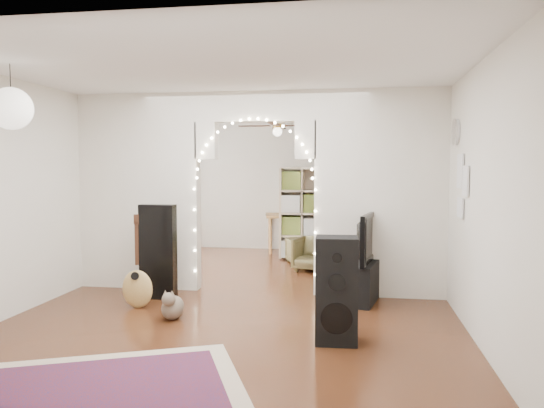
# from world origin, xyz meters

# --- Properties ---
(floor) EXTENTS (7.50, 7.50, 0.00)m
(floor) POSITION_xyz_m (0.00, 0.00, 0.00)
(floor) COLOR black
(floor) RESTS_ON ground
(ceiling) EXTENTS (5.00, 7.50, 0.02)m
(ceiling) POSITION_xyz_m (0.00, 0.00, 2.70)
(ceiling) COLOR white
(ceiling) RESTS_ON wall_back
(wall_back) EXTENTS (5.00, 0.02, 2.70)m
(wall_back) POSITION_xyz_m (0.00, 3.75, 1.35)
(wall_back) COLOR silver
(wall_back) RESTS_ON floor
(wall_front) EXTENTS (5.00, 0.02, 2.70)m
(wall_front) POSITION_xyz_m (0.00, -3.75, 1.35)
(wall_front) COLOR silver
(wall_front) RESTS_ON floor
(wall_left) EXTENTS (0.02, 7.50, 2.70)m
(wall_left) POSITION_xyz_m (-2.50, 0.00, 1.35)
(wall_left) COLOR silver
(wall_left) RESTS_ON floor
(wall_right) EXTENTS (0.02, 7.50, 2.70)m
(wall_right) POSITION_xyz_m (2.50, 0.00, 1.35)
(wall_right) COLOR silver
(wall_right) RESTS_ON floor
(divider_wall) EXTENTS (5.00, 0.20, 2.70)m
(divider_wall) POSITION_xyz_m (0.00, 0.00, 1.42)
(divider_wall) COLOR silver
(divider_wall) RESTS_ON floor
(fairy_lights) EXTENTS (1.64, 0.04, 1.60)m
(fairy_lights) POSITION_xyz_m (0.00, -0.13, 1.55)
(fairy_lights) COLOR #FFEABF
(fairy_lights) RESTS_ON divider_wall
(window) EXTENTS (0.04, 1.20, 1.40)m
(window) POSITION_xyz_m (-2.47, 1.80, 1.50)
(window) COLOR white
(window) RESTS_ON wall_left
(wall_clock) EXTENTS (0.03, 0.31, 0.31)m
(wall_clock) POSITION_xyz_m (2.48, -0.60, 2.10)
(wall_clock) COLOR white
(wall_clock) RESTS_ON wall_right
(picture_frames) EXTENTS (0.02, 0.50, 0.70)m
(picture_frames) POSITION_xyz_m (2.48, -1.00, 1.50)
(picture_frames) COLOR white
(picture_frames) RESTS_ON wall_right
(paper_lantern) EXTENTS (0.40, 0.40, 0.40)m
(paper_lantern) POSITION_xyz_m (-1.90, -2.40, 2.25)
(paper_lantern) COLOR white
(paper_lantern) RESTS_ON ceiling
(ceiling_fan) EXTENTS (1.10, 1.10, 0.30)m
(ceiling_fan) POSITION_xyz_m (0.00, 2.00, 2.40)
(ceiling_fan) COLOR #B0853A
(ceiling_fan) RESTS_ON ceiling
(area_rug) EXTENTS (2.65, 2.37, 0.02)m
(area_rug) POSITION_xyz_m (-0.56, -3.40, 0.01)
(area_rug) COLOR maroon
(area_rug) RESTS_ON floor
(guitar_case) EXTENTS (0.47, 0.18, 1.22)m
(guitar_case) POSITION_xyz_m (-1.17, -0.59, 0.61)
(guitar_case) COLOR black
(guitar_case) RESTS_ON floor
(acoustic_guitar) EXTENTS (0.41, 0.26, 0.96)m
(acoustic_guitar) POSITION_xyz_m (-1.24, -1.07, 0.42)
(acoustic_guitar) COLOR #AD8845
(acoustic_guitar) RESTS_ON floor
(tabby_cat) EXTENTS (0.26, 0.55, 0.36)m
(tabby_cat) POSITION_xyz_m (-0.66, -1.48, 0.15)
(tabby_cat) COLOR brown
(tabby_cat) RESTS_ON floor
(floor_speaker) EXTENTS (0.42, 0.37, 1.03)m
(floor_speaker) POSITION_xyz_m (1.17, -1.96, 0.51)
(floor_speaker) COLOR black
(floor_speaker) RESTS_ON floor
(media_console) EXTENTS (0.59, 1.06, 0.50)m
(media_console) POSITION_xyz_m (1.42, -0.25, 0.25)
(media_console) COLOR black
(media_console) RESTS_ON floor
(tv) EXTENTS (0.35, 1.08, 0.62)m
(tv) POSITION_xyz_m (1.42, -0.25, 0.81)
(tv) COLOR black
(tv) RESTS_ON media_console
(bookcase) EXTENTS (1.69, 1.01, 1.69)m
(bookcase) POSITION_xyz_m (0.79, 2.67, 0.85)
(bookcase) COLOR tan
(bookcase) RESTS_ON floor
(dining_table) EXTENTS (1.33, 1.01, 0.76)m
(dining_table) POSITION_xyz_m (0.15, 3.50, 0.68)
(dining_table) COLOR brown
(dining_table) RESTS_ON floor
(flower_vase) EXTENTS (0.21, 0.21, 0.19)m
(flower_vase) POSITION_xyz_m (0.15, 3.50, 0.85)
(flower_vase) COLOR silver
(flower_vase) RESTS_ON dining_table
(dining_chair_left) EXTENTS (0.62, 0.63, 0.45)m
(dining_chair_left) POSITION_xyz_m (0.39, 2.22, 0.22)
(dining_chair_left) COLOR brown
(dining_chair_left) RESTS_ON floor
(dining_chair_right) EXTENTS (0.74, 0.75, 0.55)m
(dining_chair_right) POSITION_xyz_m (0.68, 1.55, 0.27)
(dining_chair_right) COLOR brown
(dining_chair_right) RESTS_ON floor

